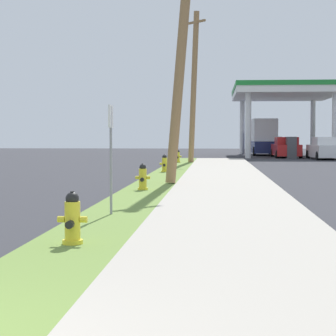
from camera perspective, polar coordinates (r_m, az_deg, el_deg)
The scene contains 10 objects.
fire_hydrant_nearest at distance 8.98m, azimuth -8.65°, elevation -4.77°, with size 0.42×0.37×0.74m.
fire_hydrant_second at distance 17.82m, azimuth -2.30°, elevation -0.94°, with size 0.42×0.38×0.74m.
fire_hydrant_third at distance 26.72m, azimuth -0.32°, elevation 0.34°, with size 0.42×0.37×0.74m.
fire_hydrant_fourth at distance 36.39m, azimuth 0.90°, elevation 1.02°, with size 0.42×0.38×0.74m.
utility_pole_midground at distance 20.89m, azimuth 1.34°, elevation 12.00°, with size 1.41×1.76×9.48m.
utility_pole_background at distance 36.90m, azimuth 2.35°, elevation 7.43°, with size 1.09×1.10×8.71m.
street_sign_post at distance 12.26m, azimuth -5.20°, elevation 2.87°, with size 0.05×0.36×2.12m.
car_white_by_near_pump at distance 45.92m, azimuth 14.05°, elevation 1.66°, with size 2.14×4.59×1.57m.
car_red_by_far_pump at distance 49.06m, azimuth 10.64°, elevation 1.77°, with size 2.01×4.53×1.57m.
truck_navy_at_forecourt at distance 55.26m, azimuth 8.58°, elevation 2.70°, with size 2.31×6.46×3.11m.
Camera 1 is at (2.67, -3.80, 1.64)m, focal length 67.34 mm.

